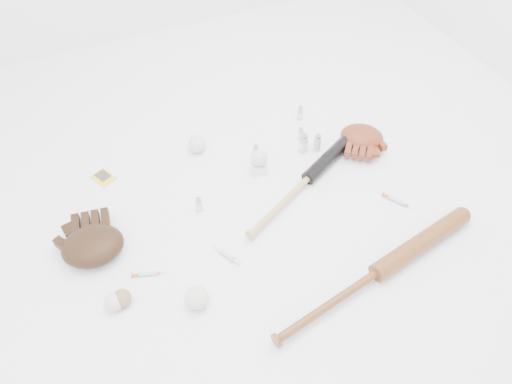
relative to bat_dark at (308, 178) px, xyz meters
name	(u,v)px	position (x,y,z in m)	size (l,w,h in m)	color
bat_dark	(308,178)	(0.00, 0.00, 0.00)	(0.82, 0.06, 0.06)	black
bat_wood	(377,272)	(0.00, -0.51, 0.00)	(0.96, 0.07, 0.07)	brown
glove_dark	(93,245)	(-0.90, 0.01, 0.02)	(0.27, 0.27, 0.10)	black
glove_tan	(362,137)	(0.33, 0.12, 0.01)	(0.23, 0.23, 0.08)	maroon
trading_card	(104,178)	(-0.78, 0.39, -0.03)	(0.07, 0.10, 0.01)	yellow
pedestal	(259,167)	(-0.16, 0.15, -0.01)	(0.07, 0.07, 0.04)	white
baseball_on_pedestal	(259,158)	(-0.16, 0.15, 0.04)	(0.07, 0.07, 0.07)	silver
baseball_left	(114,302)	(-0.88, -0.24, 0.00)	(0.07, 0.07, 0.07)	silver
baseball_upper	(197,144)	(-0.36, 0.38, 0.01)	(0.08, 0.08, 0.08)	silver
baseball_mid	(197,298)	(-0.62, -0.35, 0.01)	(0.08, 0.08, 0.08)	silver
baseball_aged	(122,298)	(-0.86, -0.24, 0.00)	(0.07, 0.07, 0.07)	olive
syringe_0	(148,274)	(-0.74, -0.16, -0.02)	(0.14, 0.02, 0.02)	#ADBCC6
syringe_1	(227,255)	(-0.46, -0.21, -0.02)	(0.15, 0.03, 0.02)	#ADBCC6
syringe_2	(322,165)	(0.10, 0.06, -0.02)	(0.17, 0.03, 0.02)	#ADBCC6
syringe_3	(397,201)	(0.28, -0.25, -0.02)	(0.16, 0.03, 0.02)	#ADBCC6
vial_0	(301,133)	(0.10, 0.26, 0.00)	(0.02, 0.02, 0.06)	#B2BCC3
vial_1	(256,150)	(-0.13, 0.25, 0.00)	(0.02, 0.02, 0.06)	#B2BCC3
vial_2	(317,143)	(0.13, 0.17, 0.01)	(0.03, 0.03, 0.08)	#B2BCC3
vial_3	(303,143)	(0.07, 0.18, 0.02)	(0.04, 0.04, 0.09)	#B2BCC3
vial_4	(199,204)	(-0.47, 0.05, 0.00)	(0.03, 0.03, 0.07)	#B2BCC3
vial_5	(300,113)	(0.16, 0.39, 0.01)	(0.03, 0.03, 0.07)	#B2BCC3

